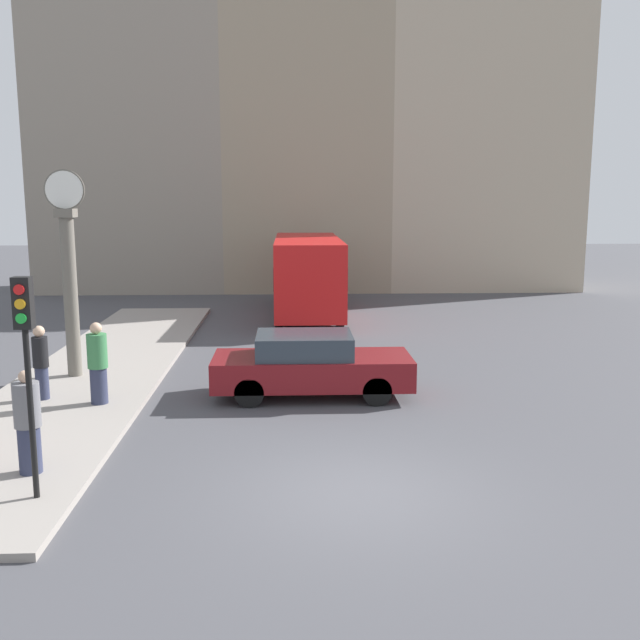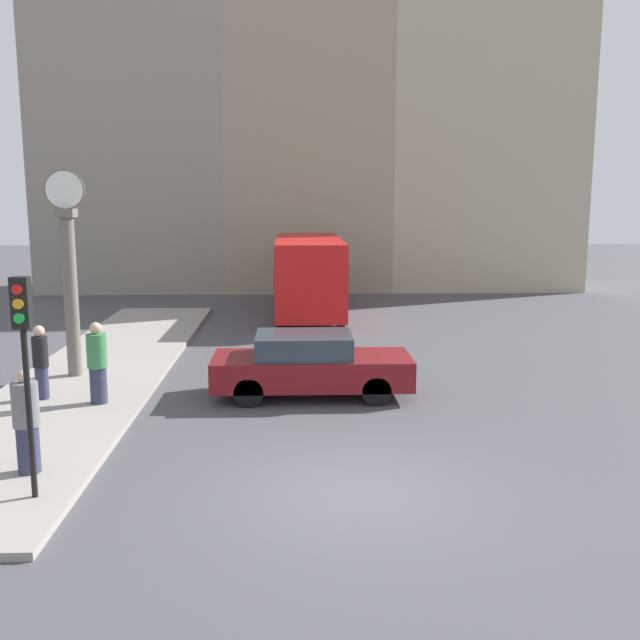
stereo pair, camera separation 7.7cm
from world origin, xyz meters
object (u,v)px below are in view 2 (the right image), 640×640
at_px(bus_distant, 309,272).
at_px(pedestrian_grey_jacket, 27,422).
at_px(traffic_light_near, 24,341).
at_px(pedestrian_black_jacket, 41,362).
at_px(sedan_car, 310,365).
at_px(pedestrian_green_hoodie, 97,364).
at_px(street_clock, 70,277).

relative_size(bus_distant, pedestrian_grey_jacket, 4.89).
relative_size(bus_distant, traffic_light_near, 2.52).
bearing_deg(pedestrian_grey_jacket, pedestrian_black_jacket, 106.27).
xyz_separation_m(sedan_car, pedestrian_black_jacket, (-6.06, -0.43, 0.22)).
xyz_separation_m(traffic_light_near, pedestrian_grey_jacket, (-0.44, 1.01, -1.57)).
bearing_deg(traffic_light_near, bus_distant, 75.37).
bearing_deg(traffic_light_near, pedestrian_green_hoodie, 94.08).
relative_size(bus_distant, pedestrian_green_hoodie, 4.68).
bearing_deg(pedestrian_grey_jacket, bus_distant, 73.12).
bearing_deg(pedestrian_black_jacket, traffic_light_near, -72.37).
bearing_deg(street_clock, sedan_car, -16.21).
relative_size(street_clock, pedestrian_grey_jacket, 2.98).
distance_m(bus_distant, street_clock, 11.70).
height_order(pedestrian_green_hoodie, pedestrian_black_jacket, pedestrian_green_hoodie).
distance_m(bus_distant, pedestrian_black_jacket, 13.61).
distance_m(traffic_light_near, pedestrian_green_hoodie, 5.28).
bearing_deg(sedan_car, pedestrian_grey_jacket, -134.48).
bearing_deg(pedestrian_black_jacket, pedestrian_grey_jacket, -73.73).
distance_m(sedan_car, street_clock, 6.50).
height_order(sedan_car, traffic_light_near, traffic_light_near).
distance_m(street_clock, pedestrian_grey_jacket, 6.90).
distance_m(sedan_car, pedestrian_green_hoodie, 4.77).
bearing_deg(pedestrian_green_hoodie, sedan_car, 9.99).
height_order(bus_distant, street_clock, street_clock).
height_order(street_clock, pedestrian_grey_jacket, street_clock).
xyz_separation_m(pedestrian_grey_jacket, pedestrian_black_jacket, (-1.29, 4.42, -0.00)).
relative_size(sedan_car, traffic_light_near, 1.37).
bearing_deg(traffic_light_near, pedestrian_black_jacket, 107.63).
distance_m(pedestrian_grey_jacket, pedestrian_black_jacket, 4.60).
relative_size(bus_distant, pedestrian_black_jacket, 5.05).
height_order(pedestrian_grey_jacket, pedestrian_black_jacket, pedestrian_grey_jacket).
bearing_deg(bus_distant, sedan_car, -91.14).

